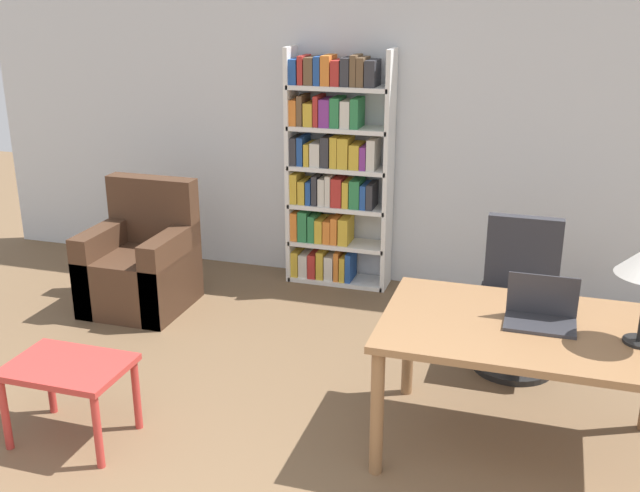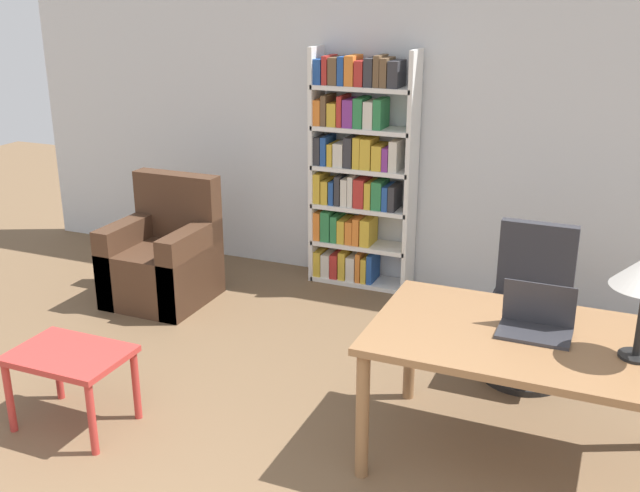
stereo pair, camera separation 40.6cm
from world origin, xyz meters
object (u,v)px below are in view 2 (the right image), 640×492
Objects in this scene: desk at (520,351)px; office_chair at (530,309)px; laptop at (536,323)px; armchair at (164,261)px; bookshelf at (357,172)px; side_table_blue at (70,364)px.

office_chair is at bearing 94.35° from desk.
laptop is 3.27m from armchair.
desk is 0.77× the size of bookshelf.
side_table_blue is (-2.32, -1.66, -0.06)m from office_chair.
laptop is 0.18× the size of bookshelf.
bookshelf is at bearing 128.39° from desk.
laptop is 2.58m from side_table_blue.
side_table_blue is 0.65× the size of armchair.
laptop is at bearing -82.03° from office_chair.
bookshelf is (0.72, 2.74, 0.58)m from side_table_blue.
laptop is 0.36× the size of armchair.
desk is 1.06m from office_chair.
armchair is at bearing 159.93° from laptop.
laptop is 2.70m from bookshelf.
office_chair reaches higher than side_table_blue.
bookshelf reaches higher than desk.
laptop reaches higher than desk.
bookshelf is (-1.60, 1.08, 0.52)m from office_chair.
armchair is (-0.58, 1.78, -0.07)m from side_table_blue.
office_chair is 2.85m from side_table_blue.
laptop is at bearing 39.79° from desk.
laptop is at bearing -20.07° from armchair.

